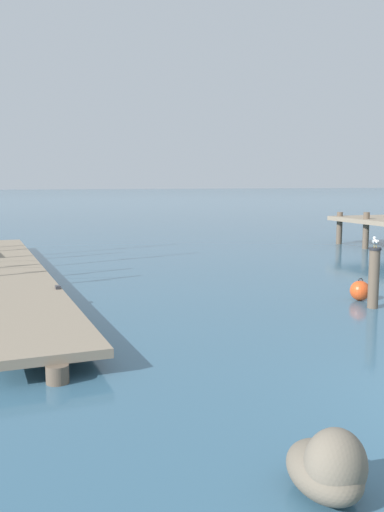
{
  "coord_description": "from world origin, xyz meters",
  "views": [
    {
      "loc": [
        -6.64,
        -5.39,
        3.13
      ],
      "look_at": [
        -2.59,
        6.69,
        1.4
      ],
      "focal_mm": 39.09,
      "sensor_mm": 36.0,
      "label": 1
    }
  ],
  "objects_px": {
    "perched_seagull": "(375,242)",
    "mooring_buoy": "(360,291)",
    "mooring_piling": "(374,277)",
    "shore_rock_mid_cluster": "(329,468)"
  },
  "relations": [
    {
      "from": "perched_seagull",
      "to": "mooring_buoy",
      "type": "bearing_deg",
      "value": 75.01
    },
    {
      "from": "mooring_piling",
      "to": "mooring_buoy",
      "type": "xyz_separation_m",
      "value": [
        0.23,
        0.85,
        -0.53
      ]
    },
    {
      "from": "mooring_piling",
      "to": "perched_seagull",
      "type": "relative_size",
      "value": 4.15
    },
    {
      "from": "perched_seagull",
      "to": "mooring_buoy",
      "type": "xyz_separation_m",
      "value": [
        0.23,
        0.86,
        -1.39
      ]
    },
    {
      "from": "perched_seagull",
      "to": "shore_rock_mid_cluster",
      "type": "height_order",
      "value": "perched_seagull"
    },
    {
      "from": "mooring_piling",
      "to": "shore_rock_mid_cluster",
      "type": "bearing_deg",
      "value": -129.06
    },
    {
      "from": "mooring_buoy",
      "to": "mooring_piling",
      "type": "bearing_deg",
      "value": -104.93
    },
    {
      "from": "mooring_piling",
      "to": "shore_rock_mid_cluster",
      "type": "height_order",
      "value": "mooring_piling"
    },
    {
      "from": "perched_seagull",
      "to": "shore_rock_mid_cluster",
      "type": "relative_size",
      "value": 0.31
    },
    {
      "from": "shore_rock_mid_cluster",
      "to": "perched_seagull",
      "type": "bearing_deg",
      "value": 50.93
    }
  ]
}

